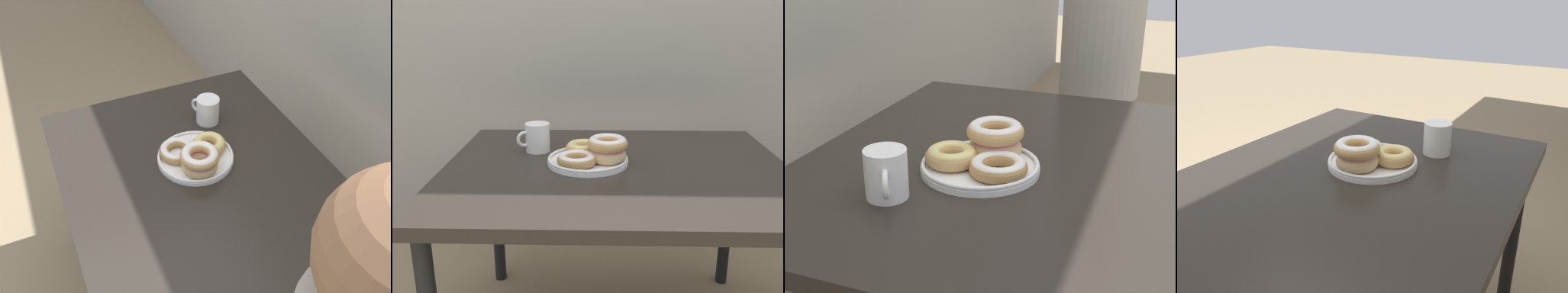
{
  "view_description": "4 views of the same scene",
  "coord_description": "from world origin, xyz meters",
  "views": [
    {
      "loc": [
        0.95,
        -0.12,
        1.76
      ],
      "look_at": [
        -0.1,
        0.34,
        0.77
      ],
      "focal_mm": 40.0,
      "sensor_mm": 36.0,
      "label": 1
    },
    {
      "loc": [
        -0.06,
        -1.05,
        1.2
      ],
      "look_at": [
        -0.1,
        0.34,
        0.77
      ],
      "focal_mm": 40.0,
      "sensor_mm": 36.0,
      "label": 2
    },
    {
      "loc": [
        -1.15,
        -0.06,
        1.22
      ],
      "look_at": [
        -0.1,
        0.34,
        0.77
      ],
      "focal_mm": 50.0,
      "sensor_mm": 36.0,
      "label": 3
    },
    {
      "loc": [
        0.82,
        0.88,
        1.18
      ],
      "look_at": [
        -0.1,
        0.34,
        0.77
      ],
      "focal_mm": 35.0,
      "sensor_mm": 36.0,
      "label": 4
    }
  ],
  "objects": [
    {
      "name": "dining_table",
      "position": [
        0.0,
        0.32,
        0.64
      ],
      "size": [
        1.15,
        0.91,
        0.71
      ],
      "color": "#28231E",
      "rests_on": "ground_plane"
    },
    {
      "name": "coffee_mug",
      "position": [
        -0.28,
        0.47,
        0.76
      ],
      "size": [
        0.12,
        0.09,
        0.1
      ],
      "color": "white",
      "rests_on": "dining_table"
    },
    {
      "name": "donut_plate",
      "position": [
        -0.08,
        0.34,
        0.74
      ],
      "size": [
        0.29,
        0.27,
        0.1
      ],
      "color": "white",
      "rests_on": "dining_table"
    }
  ]
}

